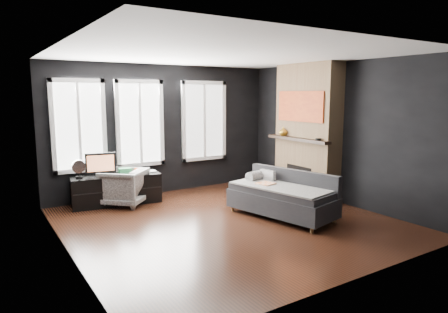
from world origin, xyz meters
TOP-DOWN VIEW (x-y plane):
  - floor at (0.00, 0.00)m, footprint 5.00×5.00m
  - ceiling at (0.00, 0.00)m, footprint 5.00×5.00m
  - wall_back at (0.00, 2.50)m, footprint 5.00×0.02m
  - wall_left at (-2.50, 0.00)m, footprint 0.02×5.00m
  - wall_right at (2.50, 0.00)m, footprint 0.02×5.00m
  - windows at (-0.45, 2.46)m, footprint 4.00×0.16m
  - fireplace at (2.30, 0.60)m, footprint 0.70×1.62m
  - sofa at (0.93, -0.23)m, footprint 1.31×1.99m
  - stripe_pillow at (1.02, 0.26)m, footprint 0.13×0.33m
  - armchair at (-1.10, 1.95)m, footprint 1.02×1.02m
  - media_console at (-1.20, 2.10)m, footprint 1.70×0.73m
  - monitor at (-1.47, 2.13)m, footprint 0.57×0.22m
  - desk_fan at (-1.86, 2.18)m, footprint 0.26×0.26m
  - mug at (-0.79, 2.03)m, footprint 0.16×0.14m
  - book at (-0.58, 2.09)m, footprint 0.17×0.04m
  - storage_box at (-1.04, 2.05)m, footprint 0.25×0.18m
  - mantel_vase at (2.05, 1.05)m, footprint 0.21×0.22m
  - mantel_clock at (2.05, 0.05)m, footprint 0.12×0.12m

SIDE VIEW (x-z plane):
  - floor at x=0.00m, z-range 0.00..0.00m
  - media_console at x=-1.20m, z-range 0.00..0.57m
  - armchair at x=-1.10m, z-range 0.00..0.77m
  - sofa at x=0.93m, z-range 0.00..0.79m
  - stripe_pillow at x=1.02m, z-range 0.41..0.73m
  - storage_box at x=-1.04m, z-range 0.57..0.69m
  - mug at x=-0.79m, z-range 0.57..0.70m
  - book at x=-0.58m, z-range 0.57..0.80m
  - desk_fan at x=-1.86m, z-range 0.57..0.91m
  - monitor at x=-1.47m, z-range 0.57..1.07m
  - mantel_clock at x=2.05m, z-range 1.23..1.27m
  - mantel_vase at x=2.05m, z-range 1.23..1.41m
  - wall_back at x=0.00m, z-range 0.00..2.70m
  - wall_left at x=-2.50m, z-range 0.00..2.70m
  - wall_right at x=2.50m, z-range 0.00..2.70m
  - fireplace at x=2.30m, z-range 0.00..2.70m
  - windows at x=-0.45m, z-range 1.50..3.26m
  - ceiling at x=0.00m, z-range 2.70..2.70m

